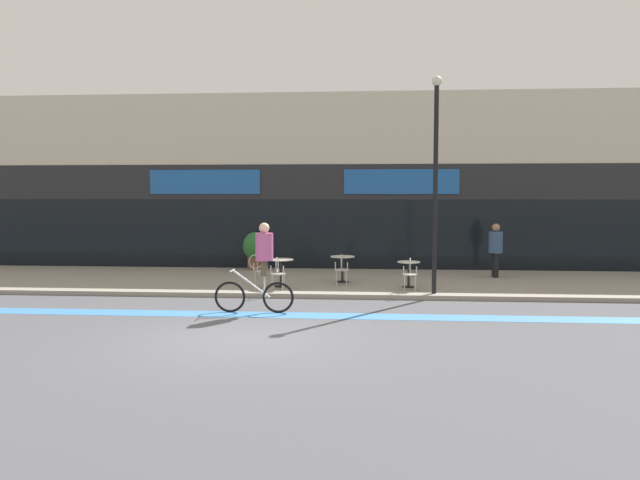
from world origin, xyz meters
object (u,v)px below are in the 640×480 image
Objects in this scene: planter_pot at (255,249)px; cyclist_0 at (261,263)px; lamp_post at (436,170)px; cafe_chair_2_near at (410,272)px; cafe_chair_0_near at (278,271)px; bistro_table_0 at (281,267)px; bistro_table_1 at (342,264)px; pedestrian_near_end at (496,245)px; cafe_chair_1_near at (342,267)px; bistro_table_2 at (409,269)px; cafe_chair_0_side at (259,268)px.

cyclist_0 is (1.43, -6.91, 0.30)m from planter_pot.
planter_pot is 7.62m from lamp_post.
planter_pot reaches higher than cafe_chair_2_near.
lamp_post is at bearing -39.19° from planter_pot.
cafe_chair_0_near is 0.44× the size of cyclist_0.
bistro_table_1 is at bearing 31.13° from bistro_table_0.
bistro_table_1 is (1.68, 1.01, -0.00)m from bistro_table_0.
pedestrian_near_end is (6.36, 2.48, 0.44)m from bistro_table_0.
cafe_chair_2_near is (1.87, -0.86, 0.00)m from cafe_chair_1_near.
cyclist_0 reaches higher than planter_pot.
bistro_table_1 is 0.37× the size of cyclist_0.
bistro_table_1 is at bearing -45.18° from cafe_chair_0_near.
cafe_chair_1_near is 4.56m from planter_pot.
bistro_table_0 reaches higher than bistro_table_2.
cafe_chair_1_near is at bearing -89.92° from bistro_table_1.
lamp_post is (4.15, -0.83, 2.65)m from bistro_table_0.
planter_pot is at bearing -79.19° from cyclist_0.
bistro_table_1 is at bearing 155.26° from bistro_table_2.
bistro_table_0 is 3.55m from bistro_table_2.
lamp_post is 5.25m from cyclist_0.
lamp_post reaches higher than cafe_chair_2_near.
lamp_post is at bearing -92.35° from cafe_chair_0_near.
cafe_chair_0_near reaches higher than bistro_table_0.
bistro_table_2 is at bearing -24.74° from bistro_table_1.
bistro_table_0 is 1.01× the size of bistro_table_1.
cyclist_0 is 1.24× the size of pedestrian_near_end.
bistro_table_2 is at bearing 2.39° from bistro_table_0.
cafe_chair_1_near is (2.30, 0.38, 0.00)m from cafe_chair_0_side.
bistro_table_2 is 1.89m from cafe_chair_1_near.
bistro_table_0 is at bearing -148.87° from bistro_table_1.
lamp_post reaches higher than bistro_table_1.
bistro_table_2 is 4.90m from cyclist_0.
cafe_chair_0_near is (-1.68, -1.64, -0.03)m from bistro_table_1.
bistro_table_0 is at bearing 168.66° from lamp_post.
cafe_chair_1_near is at bearing 15.69° from cafe_chair_0_side.
cyclist_0 is (-4.15, -2.36, -2.18)m from lamp_post.
cafe_chair_0_near reaches higher than bistro_table_1.
planter_pot is (-0.81, 3.71, 0.20)m from cafe_chair_0_side.
bistro_table_1 is 2.51m from cafe_chair_0_side.
cyclist_0 reaches higher than bistro_table_1.
cafe_chair_2_near is at bearing -90.39° from bistro_table_2.
bistro_table_2 is 0.80× the size of cafe_chair_1_near.
cafe_chair_2_near is 0.44× the size of cyclist_0.
cyclist_0 reaches higher than bistro_table_0.
bistro_table_2 is 0.80× the size of cafe_chair_0_side.
bistro_table_2 is at bearing -149.51° from pedestrian_near_end.
bistro_table_1 is 0.63m from cafe_chair_1_near.
cafe_chair_1_near is 5.15m from pedestrian_near_end.
cafe_chair_0_side is 5.54m from lamp_post.
cafe_chair_0_side is (-4.18, -0.14, 0.01)m from bistro_table_2.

